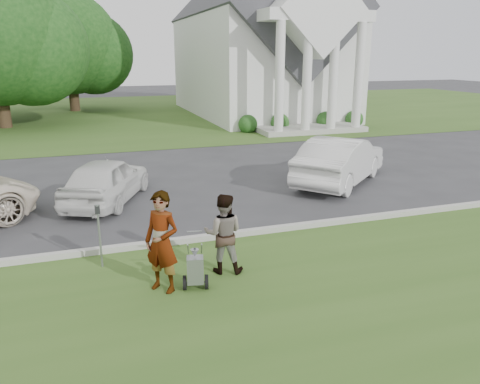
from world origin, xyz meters
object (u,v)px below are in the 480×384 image
tree_back (69,49)px  person_right (223,234)px  church (260,30)px  parking_meter_near (99,228)px  person_left (162,243)px  car_b (106,180)px  striping_cart (195,271)px  car_d (340,160)px

tree_back → person_right: (3.04, -31.17, -3.90)m
church → parking_meter_near: size_ratio=17.34×
person_left → car_b: person_left is taller
striping_cart → parking_meter_near: parking_meter_near is taller
church → tree_back: (-13.01, 6.87, -1.21)m
parking_meter_near → car_b: bearing=85.3°
church → car_d: size_ratio=4.92×
striping_cart → person_right: person_right is taller
striping_cart → car_d: (6.51, 5.93, 0.43)m
church → car_d: 20.03m
church → car_b: size_ratio=5.95×
striping_cart → person_left: bearing=179.4°
car_b → striping_cart: bearing=125.7°
tree_back → parking_meter_near: bearing=-88.7°
person_left → car_b: bearing=140.9°
church → car_d: (-4.17, -18.91, -5.13)m
church → striping_cart: size_ratio=23.87×
car_d → person_left: bearing=88.5°
person_right → car_b: 6.01m
parking_meter_near → car_d: 9.27m
church → striping_cart: church is taller
tree_back → person_left: (1.74, -31.57, -3.76)m
church → parking_meter_near: bearing=-117.9°
striping_cart → person_right: 1.00m
person_right → parking_meter_near: person_right is taller
church → car_b: (-11.95, -18.63, -5.25)m
church → person_left: (-11.27, -24.70, -4.97)m
church → person_left: size_ratio=12.46×
car_b → car_d: 7.79m
parking_meter_near → person_right: bearing=-23.1°
car_d → person_right: bearing=92.2°
person_right → car_d: size_ratio=0.34×
striping_cart → person_left: 0.84m
person_right → car_b: (-1.98, 5.68, -0.14)m
striping_cart → parking_meter_near: (-1.65, 1.55, 0.50)m
person_right → car_d: person_right is taller
striping_cart → church: bearing=79.5°
tree_back → car_b: tree_back is taller
church → car_b: bearing=-122.7°
striping_cart → parking_meter_near: 2.32m
striping_cart → person_left: person_left is taller
person_left → church: bearing=110.0°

